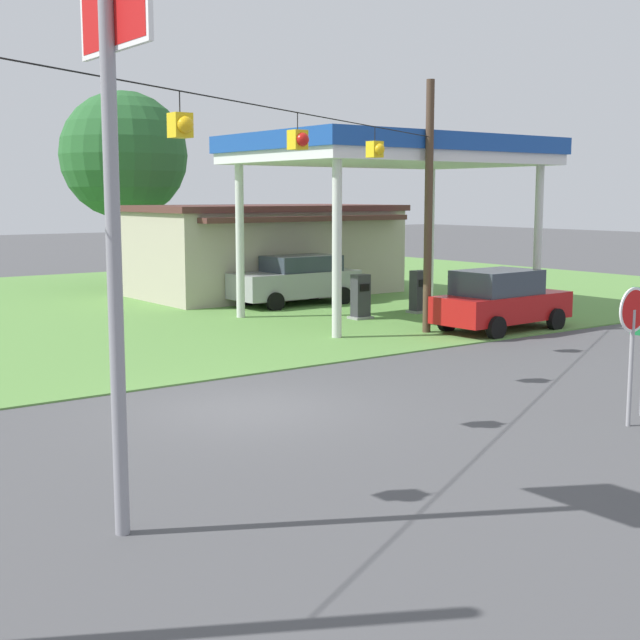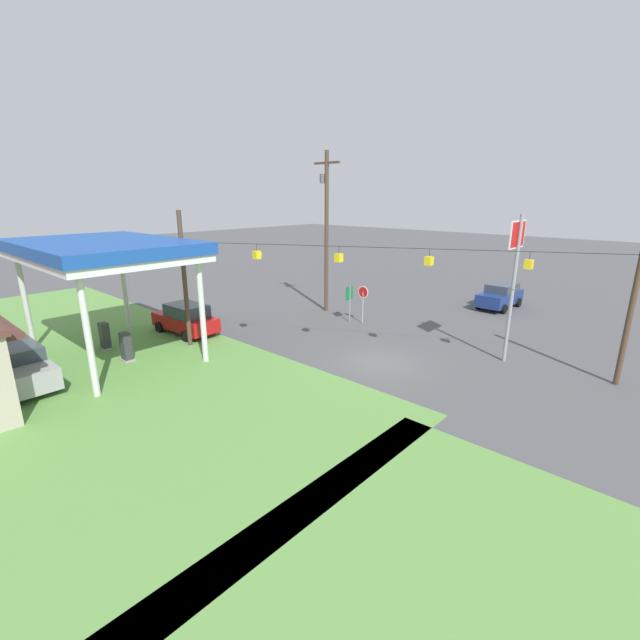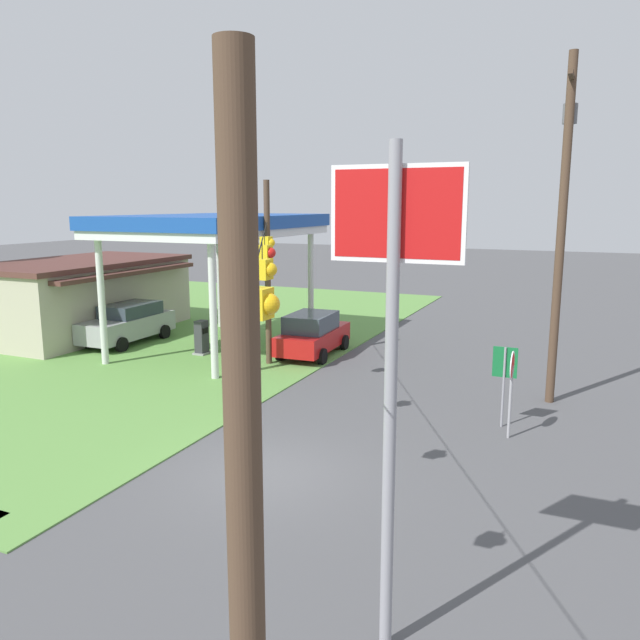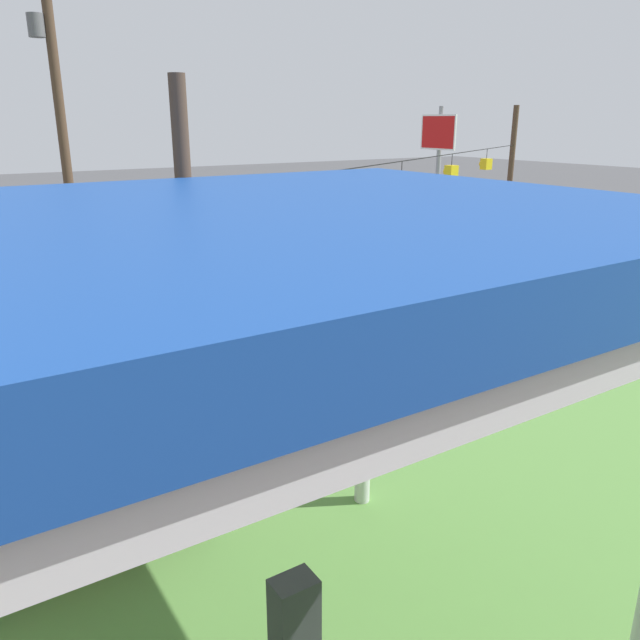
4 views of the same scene
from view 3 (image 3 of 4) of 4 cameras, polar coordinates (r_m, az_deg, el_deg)
The scene contains 13 objects.
ground_plane at distance 15.72m, azimuth -4.84°, elevation -13.82°, with size 160.00×160.00×0.00m, color #4C4C4F.
grass_verge_station_corner at distance 35.35m, azimuth -18.87°, elevation -0.52°, with size 36.00×28.00×0.04m, color #5B8E42.
gas_station_canopy at distance 28.03m, azimuth -9.59°, elevation 8.38°, with size 10.03×6.70×6.00m.
gas_station_store at distance 33.83m, azimuth -20.99°, elevation 2.04°, with size 10.68×6.66×3.70m.
fuel_pump_near at distance 27.54m, azimuth -10.77°, elevation -1.69°, with size 0.71×0.56×1.51m.
fuel_pump_far at distance 29.68m, azimuth -7.93°, elevation -0.72°, with size 0.71×0.56×1.51m.
car_at_pumps_front at distance 26.87m, azimuth -0.67°, elevation -1.28°, with size 4.60×2.28×1.88m.
car_at_pumps_rear at distance 30.62m, azimuth -17.14°, elevation -0.26°, with size 4.97×2.15×1.87m.
stop_sign_roadside at distance 18.07m, azimuth 17.12°, elevation -4.87°, with size 0.80×0.08×2.50m.
stop_sign_overhead at distance 8.46m, azimuth 6.74°, elevation 1.28°, with size 0.22×1.85×7.30m.
route_sign at distance 18.97m, azimuth 16.51°, elevation -4.43°, with size 0.10×0.70×2.40m.
utility_pole_main at distance 21.35m, azimuth 21.28°, elevation 8.95°, with size 2.20×0.44×11.04m.
signal_span_gantry at distance 14.52m, azimuth -5.04°, elevation 0.96°, with size 18.92×10.24×7.40m.
Camera 3 is at (-12.53, -6.94, 6.49)m, focal length 35.00 mm.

